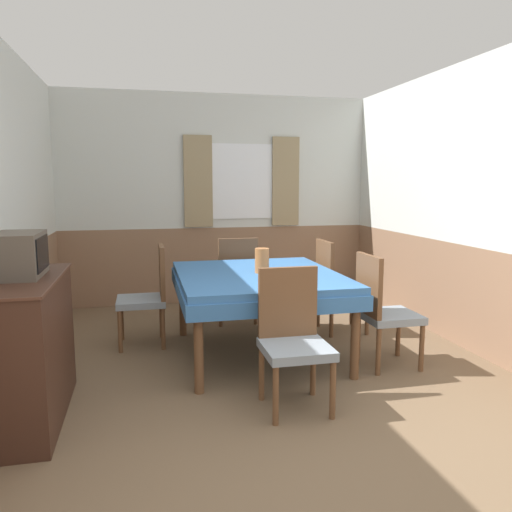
# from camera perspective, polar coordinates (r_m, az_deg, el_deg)

# --- Properties ---
(ground_plane) EXTENTS (16.00, 16.00, 0.00)m
(ground_plane) POSITION_cam_1_polar(r_m,az_deg,el_deg) (2.79, 9.86, -24.71)
(ground_plane) COLOR brown
(wall_back) EXTENTS (4.26, 0.10, 2.60)m
(wall_back) POSITION_cam_1_polar(r_m,az_deg,el_deg) (6.35, -4.26, 6.53)
(wall_back) COLOR silver
(wall_back) RESTS_ON ground_plane
(wall_left) EXTENTS (0.05, 4.51, 2.60)m
(wall_left) POSITION_cam_1_polar(r_m,az_deg,el_deg) (4.32, -26.57, 4.64)
(wall_left) COLOR silver
(wall_left) RESTS_ON ground_plane
(wall_right) EXTENTS (0.05, 4.51, 2.60)m
(wall_right) POSITION_cam_1_polar(r_m,az_deg,el_deg) (5.10, 21.74, 5.36)
(wall_right) COLOR silver
(wall_right) RESTS_ON ground_plane
(dining_table) EXTENTS (1.40, 1.62, 0.74)m
(dining_table) POSITION_cam_1_polar(r_m,az_deg,el_deg) (4.37, 0.23, -3.24)
(dining_table) COLOR #386BA8
(dining_table) RESTS_ON ground_plane
(chair_right_near) EXTENTS (0.44, 0.44, 0.94)m
(chair_right_near) POSITION_cam_1_polar(r_m,az_deg,el_deg) (4.25, 14.21, -5.76)
(chair_right_near) COLOR brown
(chair_right_near) RESTS_ON ground_plane
(chair_head_window) EXTENTS (0.44, 0.44, 0.94)m
(chair_head_window) POSITION_cam_1_polar(r_m,az_deg,el_deg) (5.40, -2.29, -2.52)
(chair_head_window) COLOR brown
(chair_head_window) RESTS_ON ground_plane
(chair_left_far) EXTENTS (0.44, 0.44, 0.94)m
(chair_left_far) POSITION_cam_1_polar(r_m,az_deg,el_deg) (4.78, -12.16, -4.14)
(chair_left_far) COLOR brown
(chair_left_far) RESTS_ON ground_plane
(chair_right_far) EXTENTS (0.44, 0.44, 0.94)m
(chair_right_far) POSITION_cam_1_polar(r_m,az_deg,el_deg) (5.15, 9.12, -3.16)
(chair_right_far) COLOR brown
(chair_right_far) RESTS_ON ground_plane
(chair_head_near) EXTENTS (0.44, 0.44, 0.94)m
(chair_head_near) POSITION_cam_1_polar(r_m,az_deg,el_deg) (3.43, 4.23, -8.98)
(chair_head_near) COLOR brown
(chair_head_near) RESTS_ON ground_plane
(sideboard) EXTENTS (0.46, 1.14, 0.93)m
(sideboard) POSITION_cam_1_polar(r_m,az_deg,el_deg) (3.54, -24.89, -9.60)
(sideboard) COLOR #3D2319
(sideboard) RESTS_ON ground_plane
(tv) EXTENTS (0.29, 0.45, 0.28)m
(tv) POSITION_cam_1_polar(r_m,az_deg,el_deg) (3.48, -25.49, 0.13)
(tv) COLOR #51473D
(tv) RESTS_ON sideboard
(vase) EXTENTS (0.12, 0.12, 0.22)m
(vase) POSITION_cam_1_polar(r_m,az_deg,el_deg) (4.34, 0.69, -0.52)
(vase) COLOR #B26B38
(vase) RESTS_ON dining_table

